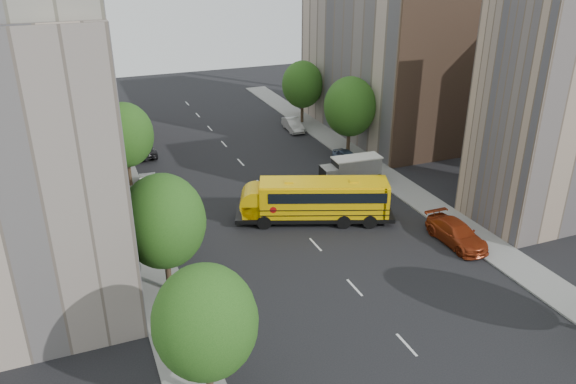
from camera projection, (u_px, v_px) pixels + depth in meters
ground at (304, 233)px, 42.55m from camera, size 120.00×120.00×0.00m
sidewalk_left at (140, 230)px, 42.82m from camera, size 3.00×80.00×0.12m
sidewalk_right at (399, 185)px, 50.69m from camera, size 3.00×80.00×0.12m
lane_markings at (261, 184)px, 51.01m from camera, size 0.15×64.00×0.01m
building_left_cream at (23, 109)px, 37.39m from camera, size 10.00×26.00×20.00m
building_left_redbrick at (35, 88)px, 57.43m from camera, size 10.00×15.00×13.00m
building_left_near at (24, 188)px, 29.11m from camera, size 10.00×7.00×17.00m
building_right_near at (553, 115)px, 41.43m from camera, size 10.00×7.00×17.00m
building_right_far at (382, 52)px, 61.96m from camera, size 10.00×22.00×18.00m
building_right_sidewall at (443, 72)px, 52.65m from camera, size 10.10×0.30×18.00m
street_tree_0 at (205, 322)px, 25.04m from camera, size 4.80×4.80×7.41m
street_tree_1 at (163, 221)px, 33.38m from camera, size 5.12×5.12×7.90m
street_tree_2 at (125, 135)px, 48.66m from camera, size 4.99×4.99×7.71m
street_tree_4 at (350, 107)px, 56.09m from camera, size 5.25×5.25×8.10m
street_tree_5 at (302, 85)px, 66.40m from camera, size 4.86×4.86×7.51m
school_bus at (313, 199)px, 43.52m from camera, size 12.45×7.05×3.47m
safari_truck at (352, 169)px, 51.03m from camera, size 5.65×2.36×2.37m
parked_car_0 at (207, 282)px, 35.02m from camera, size 1.83×4.33×1.46m
parked_car_1 at (148, 182)px, 49.79m from camera, size 1.84×4.27×1.37m
parked_car_2 at (142, 149)px, 57.59m from camera, size 2.59×5.14×1.40m
parked_car_3 at (456, 233)px, 40.75m from camera, size 2.27×5.53×1.60m
parked_car_4 at (347, 158)px, 55.25m from camera, size 1.71×4.13×1.40m
parked_car_5 at (293, 125)px, 65.21m from camera, size 1.82×4.47×1.44m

